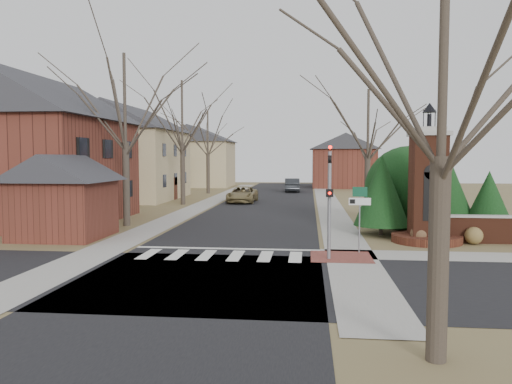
# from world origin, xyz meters

# --- Properties ---
(ground) EXTENTS (120.00, 120.00, 0.00)m
(ground) POSITION_xyz_m (0.00, 0.00, 0.00)
(ground) COLOR brown
(ground) RESTS_ON ground
(main_street) EXTENTS (8.00, 70.00, 0.01)m
(main_street) POSITION_xyz_m (0.00, 22.00, 0.01)
(main_street) COLOR black
(main_street) RESTS_ON ground
(cross_street) EXTENTS (120.00, 8.00, 0.01)m
(cross_street) POSITION_xyz_m (0.00, -3.00, 0.01)
(cross_street) COLOR black
(cross_street) RESTS_ON ground
(crosswalk_zone) EXTENTS (8.00, 2.20, 0.02)m
(crosswalk_zone) POSITION_xyz_m (0.00, 0.80, 0.01)
(crosswalk_zone) COLOR silver
(crosswalk_zone) RESTS_ON ground
(stop_bar) EXTENTS (8.00, 0.35, 0.02)m
(stop_bar) POSITION_xyz_m (0.00, 2.30, 0.01)
(stop_bar) COLOR silver
(stop_bar) RESTS_ON ground
(sidewalk_right_main) EXTENTS (2.00, 60.00, 0.02)m
(sidewalk_right_main) POSITION_xyz_m (5.20, 22.00, 0.01)
(sidewalk_right_main) COLOR gray
(sidewalk_right_main) RESTS_ON ground
(sidewalk_left) EXTENTS (2.00, 60.00, 0.02)m
(sidewalk_left) POSITION_xyz_m (-5.20, 22.00, 0.01)
(sidewalk_left) COLOR gray
(sidewalk_left) RESTS_ON ground
(curb_apron) EXTENTS (2.40, 2.40, 0.02)m
(curb_apron) POSITION_xyz_m (4.80, 1.00, 0.01)
(curb_apron) COLOR brown
(curb_apron) RESTS_ON ground
(traffic_signal_pole) EXTENTS (0.28, 0.41, 4.50)m
(traffic_signal_pole) POSITION_xyz_m (4.30, 0.57, 2.59)
(traffic_signal_pole) COLOR slate
(traffic_signal_pole) RESTS_ON ground
(sign_post) EXTENTS (0.90, 0.07, 2.75)m
(sign_post) POSITION_xyz_m (5.59, 1.99, 1.95)
(sign_post) COLOR slate
(sign_post) RESTS_ON ground
(brick_gate_monument) EXTENTS (3.20, 3.20, 6.47)m
(brick_gate_monument) POSITION_xyz_m (9.00, 4.99, 2.17)
(brick_gate_monument) COLOR #552819
(brick_gate_monument) RESTS_ON ground
(house_brick_left) EXTENTS (9.80, 11.80, 9.42)m
(house_brick_left) POSITION_xyz_m (-13.01, 9.99, 4.66)
(house_brick_left) COLOR #5E291F
(house_brick_left) RESTS_ON ground
(house_stucco_left) EXTENTS (9.80, 12.80, 9.28)m
(house_stucco_left) POSITION_xyz_m (-13.50, 27.00, 4.59)
(house_stucco_left) COLOR tan
(house_stucco_left) RESTS_ON ground
(garage_left) EXTENTS (4.80, 4.80, 4.29)m
(garage_left) POSITION_xyz_m (-8.52, 4.49, 2.24)
(garage_left) COLOR #5E291F
(garage_left) RESTS_ON ground
(house_distant_left) EXTENTS (10.80, 8.80, 8.53)m
(house_distant_left) POSITION_xyz_m (-12.01, 48.00, 4.25)
(house_distant_left) COLOR tan
(house_distant_left) RESTS_ON ground
(house_distant_right) EXTENTS (8.80, 8.80, 7.30)m
(house_distant_right) POSITION_xyz_m (7.99, 47.99, 3.65)
(house_distant_right) COLOR #5E291F
(house_distant_right) RESTS_ON ground
(evergreen_near) EXTENTS (2.80, 2.80, 4.10)m
(evergreen_near) POSITION_xyz_m (7.20, 7.00, 2.30)
(evergreen_near) COLOR #473D33
(evergreen_near) RESTS_ON ground
(evergreen_mid) EXTENTS (3.40, 3.40, 4.70)m
(evergreen_mid) POSITION_xyz_m (10.50, 8.20, 2.60)
(evergreen_mid) COLOR #473D33
(evergreen_mid) RESTS_ON ground
(evergreen_far) EXTENTS (2.40, 2.40, 3.30)m
(evergreen_far) POSITION_xyz_m (12.50, 7.20, 1.90)
(evergreen_far) COLOR #473D33
(evergreen_far) RESTS_ON ground
(evergreen_mass) EXTENTS (4.80, 4.80, 4.80)m
(evergreen_mass) POSITION_xyz_m (9.00, 9.50, 2.40)
(evergreen_mass) COLOR black
(evergreen_mass) RESTS_ON ground
(bare_tree_0) EXTENTS (8.05, 8.05, 11.15)m
(bare_tree_0) POSITION_xyz_m (-7.00, 9.00, 7.70)
(bare_tree_0) COLOR #473D33
(bare_tree_0) RESTS_ON ground
(bare_tree_1) EXTENTS (8.40, 8.40, 11.64)m
(bare_tree_1) POSITION_xyz_m (-7.00, 22.00, 8.03)
(bare_tree_1) COLOR #473D33
(bare_tree_1) RESTS_ON ground
(bare_tree_2) EXTENTS (7.35, 7.35, 10.19)m
(bare_tree_2) POSITION_xyz_m (-7.50, 35.00, 7.03)
(bare_tree_2) COLOR #473D33
(bare_tree_2) RESTS_ON ground
(bare_tree_3) EXTENTS (7.00, 7.00, 9.70)m
(bare_tree_3) POSITION_xyz_m (7.50, 16.00, 6.69)
(bare_tree_3) COLOR #473D33
(bare_tree_3) RESTS_ON ground
(bare_tree_4) EXTENTS (6.65, 6.65, 9.21)m
(bare_tree_4) POSITION_xyz_m (6.00, -9.00, 6.35)
(bare_tree_4) COLOR #473D33
(bare_tree_4) RESTS_ON ground
(pickup_truck) EXTENTS (2.40, 5.05, 1.39)m
(pickup_truck) POSITION_xyz_m (-2.29, 24.44, 0.70)
(pickup_truck) COLOR olive
(pickup_truck) RESTS_ON ground
(distant_car) EXTENTS (1.86, 4.78, 1.55)m
(distant_car) POSITION_xyz_m (1.60, 38.49, 0.78)
(distant_car) COLOR #2C2F33
(distant_car) RESTS_ON ground
(dry_shrub_left) EXTENTS (0.85, 0.85, 0.85)m
(dry_shrub_left) POSITION_xyz_m (8.60, 4.60, 0.43)
(dry_shrub_left) COLOR brown
(dry_shrub_left) RESTS_ON ground
(dry_shrub_right) EXTENTS (0.81, 0.81, 0.81)m
(dry_shrub_right) POSITION_xyz_m (11.00, 4.60, 0.40)
(dry_shrub_right) COLOR brown
(dry_shrub_right) RESTS_ON ground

